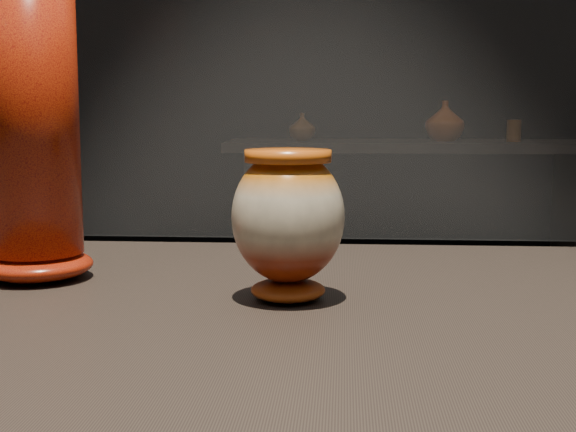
# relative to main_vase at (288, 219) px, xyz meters

# --- Properties ---
(main_vase) EXTENTS (0.14, 0.14, 0.15)m
(main_vase) POSITION_rel_main_vase_xyz_m (0.00, 0.00, 0.00)
(main_vase) COLOR maroon
(main_vase) RESTS_ON display_plinth
(tall_vase) EXTENTS (0.15, 0.15, 0.39)m
(tall_vase) POSITION_rel_main_vase_xyz_m (-0.29, 0.08, 0.11)
(tall_vase) COLOR #AB2D0B
(tall_vase) RESTS_ON display_plinth
(back_shelf) EXTENTS (2.00, 0.60, 0.90)m
(back_shelf) POSITION_rel_main_vase_xyz_m (0.43, 3.58, -0.35)
(back_shelf) COLOR black
(back_shelf) RESTS_ON ground
(back_vase_left) EXTENTS (0.20, 0.20, 0.15)m
(back_vase_left) POSITION_rel_main_vase_xyz_m (-0.17, 3.55, -0.01)
(back_vase_left) COLOR brown
(back_vase_left) RESTS_ON back_shelf
(back_vase_mid) EXTENTS (0.27, 0.27, 0.22)m
(back_vase_mid) POSITION_rel_main_vase_xyz_m (0.59, 3.56, 0.03)
(back_vase_mid) COLOR maroon
(back_vase_mid) RESTS_ON back_shelf
(back_vase_right) EXTENTS (0.08, 0.08, 0.12)m
(back_vase_right) POSITION_rel_main_vase_xyz_m (0.95, 3.55, -0.02)
(back_vase_right) COLOR brown
(back_vase_right) RESTS_ON back_shelf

